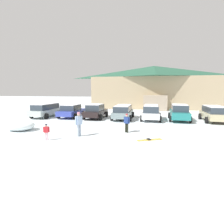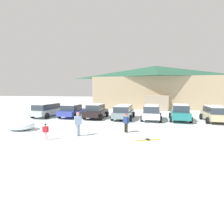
{
  "view_description": "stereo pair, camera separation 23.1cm",
  "coord_description": "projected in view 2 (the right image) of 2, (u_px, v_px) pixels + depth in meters",
  "views": [
    {
      "loc": [
        1.87,
        -7.05,
        3.12
      ],
      "look_at": [
        -0.99,
        8.64,
        1.17
      ],
      "focal_mm": 28.0,
      "sensor_mm": 36.0,
      "label": 1
    },
    {
      "loc": [
        2.1,
        -7.0,
        3.12
      ],
      "look_at": [
        -0.99,
        8.64,
        1.17
      ],
      "focal_mm": 28.0,
      "sensor_mm": 36.0,
      "label": 2
    }
  ],
  "objects": [
    {
      "name": "ski_lodge",
      "position": [
        155.0,
        87.0,
        31.75
      ],
      "size": [
        21.97,
        10.09,
        7.55
      ],
      "color": "tan",
      "rests_on": "ground"
    },
    {
      "name": "plowed_snow_pile",
      "position": [
        20.0,
        125.0,
        13.88
      ],
      "size": [
        2.26,
        1.81,
        0.79
      ],
      "primitive_type": "ellipsoid",
      "color": "white",
      "rests_on": "ground"
    },
    {
      "name": "ground",
      "position": [
        96.0,
        163.0,
        7.6
      ],
      "size": [
        160.0,
        160.0,
        0.0
      ],
      "primitive_type": "plane",
      "color": "silver"
    },
    {
      "name": "skier_teen_in_navy_coat",
      "position": [
        126.0,
        122.0,
        13.01
      ],
      "size": [
        0.47,
        0.34,
        1.41
      ],
      "color": "black",
      "rests_on": "ground"
    },
    {
      "name": "parked_white_suv",
      "position": [
        152.0,
        112.0,
        18.55
      ],
      "size": [
        2.25,
        4.2,
        1.61
      ],
      "color": "silver",
      "rests_on": "ground"
    },
    {
      "name": "pair_of_skis",
      "position": [
        148.0,
        140.0,
        11.07
      ],
      "size": [
        1.64,
        0.95,
        0.08
      ],
      "color": "gold",
      "rests_on": "ground"
    },
    {
      "name": "parked_grey_wagon",
      "position": [
        124.0,
        111.0,
        19.3
      ],
      "size": [
        2.27,
        4.75,
        1.54
      ],
      "color": "gray",
      "rests_on": "ground"
    },
    {
      "name": "skier_child_in_red_jacket",
      "position": [
        46.0,
        131.0,
        11.01
      ],
      "size": [
        0.37,
        0.22,
        1.05
      ],
      "color": "silver",
      "rests_on": "ground"
    },
    {
      "name": "parked_blue_hatchback",
      "position": [
        72.0,
        111.0,
        20.58
      ],
      "size": [
        2.38,
        4.25,
        1.51
      ],
      "color": "#3341A1",
      "rests_on": "ground"
    },
    {
      "name": "parked_black_sedan",
      "position": [
        96.0,
        111.0,
        19.85
      ],
      "size": [
        2.28,
        4.22,
        1.62
      ],
      "color": "black",
      "rests_on": "ground"
    },
    {
      "name": "parked_teal_hatchback",
      "position": [
        180.0,
        112.0,
        18.25
      ],
      "size": [
        2.39,
        4.5,
        1.71
      ],
      "color": "#207876",
      "rests_on": "ground"
    },
    {
      "name": "parked_silver_wagon",
      "position": [
        47.0,
        110.0,
        20.97
      ],
      "size": [
        2.29,
        4.76,
        1.59
      ],
      "color": "#B3C2BE",
      "rests_on": "ground"
    },
    {
      "name": "skier_adult_in_blue_parka",
      "position": [
        78.0,
        123.0,
        11.95
      ],
      "size": [
        0.39,
        0.57,
        1.67
      ],
      "color": "#A4B6C8",
      "rests_on": "ground"
    },
    {
      "name": "parked_beige_suv",
      "position": [
        215.0,
        113.0,
        17.44
      ],
      "size": [
        2.34,
        4.29,
        1.59
      ],
      "color": "tan",
      "rests_on": "ground"
    }
  ]
}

